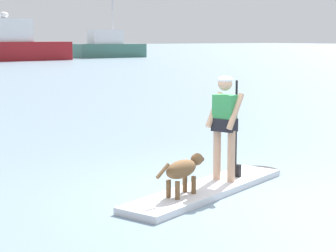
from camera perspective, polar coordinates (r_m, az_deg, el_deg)
The scene contains 6 objects.
ground_plane at distance 9.15m, azimuth 3.68°, elevation -6.33°, with size 400.00×400.00×0.00m, color gray.
paddleboard at distance 9.32m, azimuth 4.47°, elevation -5.74°, with size 3.71×1.76×0.10m.
person_paddler at distance 9.36m, azimuth 5.41°, elevation 0.51°, with size 0.67×0.57×1.63m.
dog at distance 8.55m, azimuth 1.46°, elevation -4.13°, with size 1.09×0.43×0.55m.
moored_boat_outer at distance 63.79m, azimuth -14.60°, elevation 7.40°, with size 12.25×2.89×4.92m.
moored_boat_far_port at distance 73.12m, azimuth -5.62°, elevation 7.44°, with size 8.68×3.50×9.37m.
Camera 1 is at (-5.63, -6.83, 2.31)m, focal length 64.54 mm.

